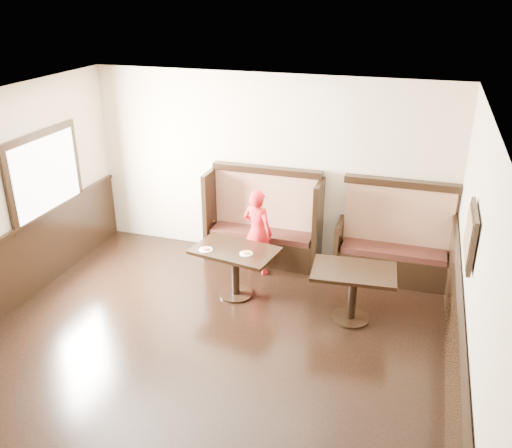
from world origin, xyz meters
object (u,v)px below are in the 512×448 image
at_px(table_neighbor, 353,283).
at_px(child, 257,232).
at_px(table_main, 235,260).
at_px(booth_neighbor, 394,247).
at_px(booth_main, 264,227).

relative_size(table_neighbor, child, 0.83).
xyz_separation_m(table_main, child, (0.09, 0.72, 0.11)).
relative_size(table_main, table_neighbor, 1.12).
bearing_deg(table_main, table_neighbor, 5.50).
xyz_separation_m(booth_neighbor, table_neighbor, (-0.41, -1.29, 0.05)).
bearing_deg(child, booth_main, -70.75).
relative_size(booth_neighbor, table_main, 1.38).
bearing_deg(booth_main, table_main, -92.50).
relative_size(table_main, child, 0.93).
distance_m(booth_main, booth_neighbor, 1.95).
height_order(table_main, child, child).
bearing_deg(booth_neighbor, child, -166.83).
distance_m(booth_main, table_neighbor, 2.01).
distance_m(table_neighbor, child, 1.73).
distance_m(booth_main, table_main, 1.17).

